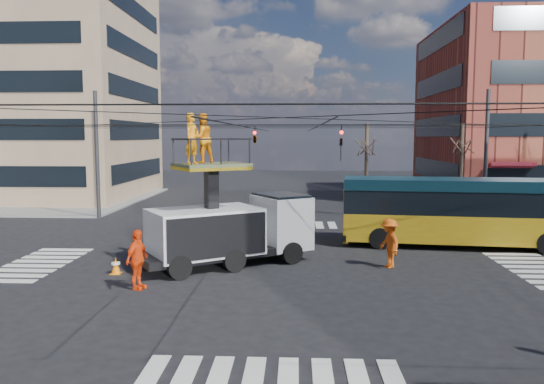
{
  "coord_description": "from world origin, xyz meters",
  "views": [
    {
      "loc": [
        0.54,
        -20.73,
        5.18
      ],
      "look_at": [
        -0.49,
        1.18,
        2.87
      ],
      "focal_mm": 35.0,
      "sensor_mm": 36.0,
      "label": 1
    }
  ],
  "objects_px": {
    "city_bus": "(464,210)",
    "traffic_cone": "(116,266)",
    "flagger": "(389,243)",
    "worker_ground": "(137,260)",
    "utility_truck": "(230,215)"
  },
  "relations": [
    {
      "from": "city_bus",
      "to": "traffic_cone",
      "type": "relative_size",
      "value": 18.31
    },
    {
      "from": "city_bus",
      "to": "flagger",
      "type": "distance_m",
      "value": 6.02
    },
    {
      "from": "traffic_cone",
      "to": "worker_ground",
      "type": "xyz_separation_m",
      "value": [
        1.44,
        -1.97,
        0.71
      ]
    },
    {
      "from": "city_bus",
      "to": "flagger",
      "type": "height_order",
      "value": "city_bus"
    },
    {
      "from": "utility_truck",
      "to": "worker_ground",
      "type": "bearing_deg",
      "value": -158.68
    },
    {
      "from": "utility_truck",
      "to": "flagger",
      "type": "xyz_separation_m",
      "value": [
        6.35,
        -0.28,
        -1.04
      ]
    },
    {
      "from": "worker_ground",
      "to": "flagger",
      "type": "bearing_deg",
      "value": -53.85
    },
    {
      "from": "utility_truck",
      "to": "traffic_cone",
      "type": "relative_size",
      "value": 11.46
    },
    {
      "from": "traffic_cone",
      "to": "worker_ground",
      "type": "distance_m",
      "value": 2.54
    },
    {
      "from": "city_bus",
      "to": "flagger",
      "type": "bearing_deg",
      "value": -127.86
    },
    {
      "from": "city_bus",
      "to": "traffic_cone",
      "type": "bearing_deg",
      "value": -152.16
    },
    {
      "from": "utility_truck",
      "to": "traffic_cone",
      "type": "distance_m",
      "value": 4.79
    },
    {
      "from": "traffic_cone",
      "to": "flagger",
      "type": "relative_size",
      "value": 0.32
    },
    {
      "from": "city_bus",
      "to": "worker_ground",
      "type": "height_order",
      "value": "city_bus"
    },
    {
      "from": "utility_truck",
      "to": "worker_ground",
      "type": "relative_size",
      "value": 3.48
    }
  ]
}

